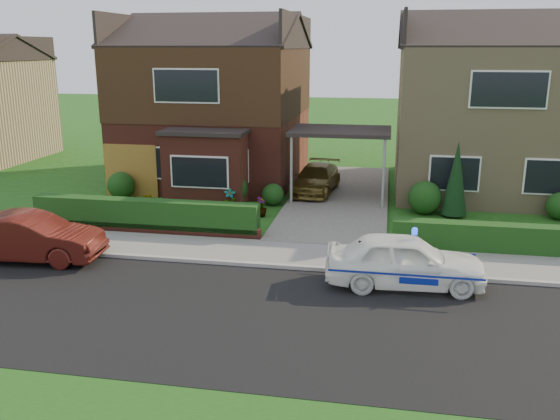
# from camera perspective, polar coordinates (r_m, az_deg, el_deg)

# --- Properties ---
(ground) EXTENTS (120.00, 120.00, 0.00)m
(ground) POSITION_cam_1_polar(r_m,az_deg,el_deg) (13.27, 1.58, -10.57)
(ground) COLOR #1A4A13
(ground) RESTS_ON ground
(road) EXTENTS (60.00, 6.00, 0.02)m
(road) POSITION_cam_1_polar(r_m,az_deg,el_deg) (13.27, 1.58, -10.57)
(road) COLOR black
(road) RESTS_ON ground
(kerb) EXTENTS (60.00, 0.16, 0.12)m
(kerb) POSITION_cam_1_polar(r_m,az_deg,el_deg) (16.02, 3.28, -5.66)
(kerb) COLOR #9E9993
(kerb) RESTS_ON ground
(sidewalk) EXTENTS (60.00, 2.00, 0.10)m
(sidewalk) POSITION_cam_1_polar(r_m,az_deg,el_deg) (17.00, 3.72, -4.43)
(sidewalk) COLOR slate
(sidewalk) RESTS_ON ground
(driveway) EXTENTS (3.80, 12.00, 0.12)m
(driveway) POSITION_cam_1_polar(r_m,az_deg,el_deg) (23.57, 5.71, 1.21)
(driveway) COLOR #666059
(driveway) RESTS_ON ground
(house_left) EXTENTS (7.50, 9.53, 7.25)m
(house_left) POSITION_cam_1_polar(r_m,az_deg,el_deg) (26.86, -6.14, 11.05)
(house_left) COLOR maroon
(house_left) RESTS_ON ground
(house_right) EXTENTS (7.50, 8.06, 7.25)m
(house_right) POSITION_cam_1_polar(r_m,az_deg,el_deg) (26.18, 19.45, 9.84)
(house_right) COLOR tan
(house_right) RESTS_ON ground
(carport_link) EXTENTS (3.80, 3.00, 2.77)m
(carport_link) POSITION_cam_1_polar(r_m,az_deg,el_deg) (23.03, 5.87, 7.45)
(carport_link) COLOR black
(carport_link) RESTS_ON ground
(garage_door) EXTENTS (2.20, 0.10, 2.10)m
(garage_door) POSITION_cam_1_polar(r_m,az_deg,el_deg) (24.43, -14.14, 3.70)
(garage_door) COLOR brown
(garage_door) RESTS_ON ground
(dwarf_wall) EXTENTS (7.70, 0.25, 0.36)m
(dwarf_wall) POSITION_cam_1_polar(r_m,az_deg,el_deg) (19.53, -12.99, -1.75)
(dwarf_wall) COLOR maroon
(dwarf_wall) RESTS_ON ground
(hedge_left) EXTENTS (7.50, 0.55, 0.90)m
(hedge_left) POSITION_cam_1_polar(r_m,az_deg,el_deg) (19.72, -12.79, -2.13)
(hedge_left) COLOR #163310
(hedge_left) RESTS_ON ground
(hedge_right) EXTENTS (7.50, 0.55, 0.80)m
(hedge_right) POSITION_cam_1_polar(r_m,az_deg,el_deg) (18.54, 22.35, -4.06)
(hedge_right) COLOR #163310
(hedge_right) RESTS_ON ground
(shrub_left_far) EXTENTS (1.08, 1.08, 1.08)m
(shrub_left_far) POSITION_cam_1_polar(r_m,az_deg,el_deg) (24.23, -15.05, 2.31)
(shrub_left_far) COLOR #163310
(shrub_left_far) RESTS_ON ground
(shrub_left_mid) EXTENTS (1.32, 1.32, 1.32)m
(shrub_left_mid) POSITION_cam_1_polar(r_m,az_deg,el_deg) (22.47, -4.84, 2.10)
(shrub_left_mid) COLOR #163310
(shrub_left_mid) RESTS_ON ground
(shrub_left_near) EXTENTS (0.84, 0.84, 0.84)m
(shrub_left_near) POSITION_cam_1_polar(r_m,az_deg,el_deg) (22.45, -0.68, 1.51)
(shrub_left_near) COLOR #163310
(shrub_left_near) RESTS_ON ground
(shrub_right_near) EXTENTS (1.20, 1.20, 1.20)m
(shrub_right_near) POSITION_cam_1_polar(r_m,az_deg,el_deg) (21.87, 13.77, 1.17)
(shrub_right_near) COLOR #163310
(shrub_right_near) RESTS_ON ground
(shrub_right_mid) EXTENTS (0.96, 0.96, 0.96)m
(shrub_right_mid) POSITION_cam_1_polar(r_m,az_deg,el_deg) (22.75, 25.36, 0.34)
(shrub_right_mid) COLOR #163310
(shrub_right_mid) RESTS_ON ground
(conifer_a) EXTENTS (0.90, 0.90, 2.60)m
(conifer_a) POSITION_cam_1_polar(r_m,az_deg,el_deg) (21.60, 16.56, 2.71)
(conifer_a) COLOR black
(conifer_a) RESTS_ON ground
(police_car) EXTENTS (3.62, 4.04, 1.51)m
(police_car) POSITION_cam_1_polar(r_m,az_deg,el_deg) (15.10, 11.95, -4.83)
(police_car) COLOR white
(police_car) RESTS_ON ground
(driveway_car) EXTENTS (1.86, 3.90, 1.10)m
(driveway_car) POSITION_cam_1_polar(r_m,az_deg,el_deg) (24.07, 3.49, 3.04)
(driveway_car) COLOR brown
(driveway_car) RESTS_ON driveway
(street_car) EXTENTS (1.69, 4.13, 1.33)m
(street_car) POSITION_cam_1_polar(r_m,az_deg,el_deg) (17.95, -22.95, -2.51)
(street_car) COLOR #48140F
(street_car) RESTS_ON ground
(potted_plant_a) EXTENTS (0.50, 0.41, 0.83)m
(potted_plant_a) POSITION_cam_1_polar(r_m,az_deg,el_deg) (21.69, -4.83, 0.94)
(potted_plant_a) COLOR gray
(potted_plant_a) RESTS_ON ground
(potted_plant_b) EXTENTS (0.58, 0.53, 0.84)m
(potted_plant_b) POSITION_cam_1_polar(r_m,az_deg,el_deg) (21.41, -12.79, 0.44)
(potted_plant_b) COLOR gray
(potted_plant_b) RESTS_ON ground
(potted_plant_c) EXTENTS (0.48, 0.48, 0.69)m
(potted_plant_c) POSITION_cam_1_polar(r_m,az_deg,el_deg) (20.93, -1.82, 0.26)
(potted_plant_c) COLOR gray
(potted_plant_c) RESTS_ON ground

